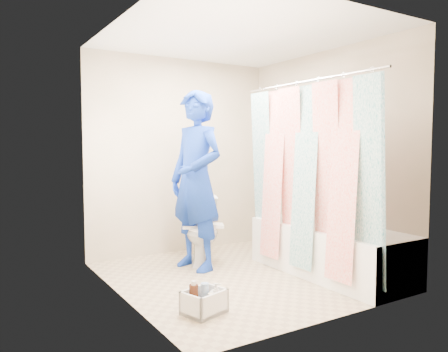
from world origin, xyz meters
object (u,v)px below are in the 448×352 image
cleaning_caddy (205,302)px  bathtub (329,249)px  toilet (202,230)px  plumber (196,180)px

cleaning_caddy → bathtub: bearing=-7.9°
toilet → cleaning_caddy: toilet is taller
bathtub → cleaning_caddy: bearing=-171.0°
plumber → cleaning_caddy: (-0.55, -1.17, -0.87)m
bathtub → cleaning_caddy: 1.64m
toilet → plumber: (-0.18, -0.20, 0.59)m
plumber → toilet: bearing=122.9°
bathtub → plumber: (-1.06, 0.92, 0.69)m
bathtub → plumber: plumber is taller
plumber → cleaning_caddy: 1.56m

